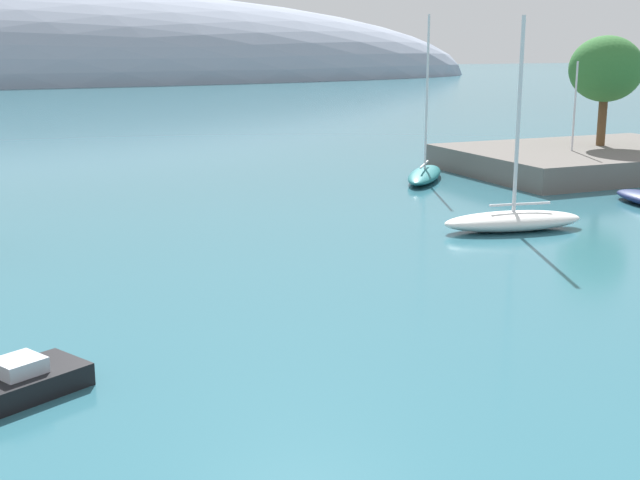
# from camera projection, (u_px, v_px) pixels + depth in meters

# --- Properties ---
(shore_outcrop) EXTENTS (19.32, 13.50, 1.61)m
(shore_outcrop) POSITION_uv_depth(u_px,v_px,m) (594.00, 159.00, 59.25)
(shore_outcrop) COLOR #66605B
(shore_outcrop) RESTS_ON ground
(tree_clump_shore) EXTENTS (5.10, 5.10, 7.68)m
(tree_clump_shore) POSITION_uv_depth(u_px,v_px,m) (606.00, 69.00, 59.20)
(tree_clump_shore) COLOR brown
(tree_clump_shore) RESTS_ON shore_outcrop
(sailboat_white_near_shore) EXTENTS (7.29, 3.41, 10.02)m
(sailboat_white_near_shore) POSITION_uv_depth(u_px,v_px,m) (513.00, 219.00, 40.38)
(sailboat_white_near_shore) COLOR white
(sailboat_white_near_shore) RESTS_ON water
(sailboat_red_mid_mooring) EXTENTS (6.61, 5.16, 7.59)m
(sailboat_red_mid_mooring) POSITION_uv_depth(u_px,v_px,m) (571.00, 167.00, 57.78)
(sailboat_red_mid_mooring) COLOR red
(sailboat_red_mid_mooring) RESTS_ON water
(sailboat_teal_end_of_line) EXTENTS (6.20, 7.15, 10.53)m
(sailboat_teal_end_of_line) POSITION_uv_depth(u_px,v_px,m) (425.00, 173.00, 55.03)
(sailboat_teal_end_of_line) COLOR #1E6B70
(sailboat_teal_end_of_line) RESTS_ON water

